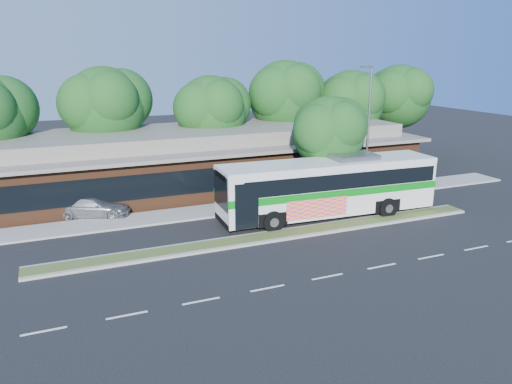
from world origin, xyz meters
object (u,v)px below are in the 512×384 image
Objects in this scene: lamp_post at (368,127)px; sedan at (93,207)px; sidewalk_tree at (332,130)px; transit_bus at (329,183)px.

lamp_post is 19.17m from sedan.
sidewalk_tree is (-3.22, -0.58, 0.04)m from lamp_post.
lamp_post is 0.65× the size of transit_bus.
transit_bus is at bearing -145.97° from lamp_post.
sedan is at bearing 160.02° from transit_bus.
lamp_post reaches higher than transit_bus.
sidewalk_tree reaches higher than sedan.
sedan is (-18.56, 2.25, -4.24)m from lamp_post.
sidewalk_tree is (1.80, 2.80, 2.79)m from transit_bus.
lamp_post is 1.25× the size of sidewalk_tree.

